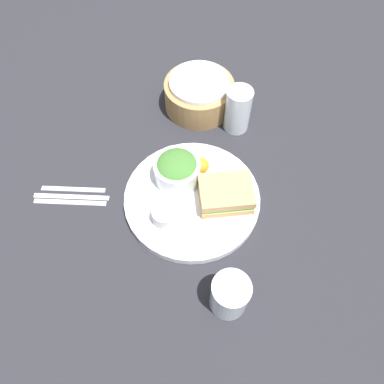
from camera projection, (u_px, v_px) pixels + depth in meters
The scene contains 12 objects.
ground_plane at pixel (192, 201), 0.88m from camera, with size 4.00×4.00×0.00m, color #232328.
plate at pixel (192, 199), 0.88m from camera, with size 0.32×0.32×0.02m, color silver.
sandwich at pixel (226, 194), 0.84m from camera, with size 0.13×0.11×0.05m.
salad_bowl at pixel (177, 169), 0.86m from camera, with size 0.11×0.11×0.07m.
dressing_cup at pixel (165, 215), 0.82m from camera, with size 0.05×0.05×0.04m, color #B7B7BC.
orange_wedge at pixel (202, 165), 0.89m from camera, with size 0.04×0.04×0.04m, color orange.
drink_glass at pixel (238, 110), 0.95m from camera, with size 0.07×0.07×0.12m, color silver.
bread_basket at pixel (199, 94), 1.01m from camera, with size 0.19×0.19×0.09m.
fork at pixel (70, 202), 0.88m from camera, with size 0.17×0.01×0.01m, color #B2B2B7.
knife at pixel (72, 196), 0.89m from camera, with size 0.18×0.01×0.01m, color #B2B2B7.
spoon at pixel (73, 189), 0.90m from camera, with size 0.15×0.01×0.01m, color #B2B2B7.
water_glass at pixel (230, 295), 0.72m from camera, with size 0.08×0.08×0.10m, color silver.
Camera 1 is at (0.02, -0.44, 0.77)m, focal length 35.00 mm.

